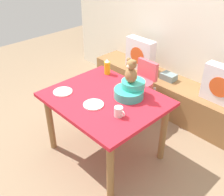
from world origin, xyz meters
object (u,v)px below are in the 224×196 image
Objects in this scene: coffee_mug at (119,112)px; dinner_plate_far at (63,92)px; teddy_bear at (131,71)px; highchair at (140,83)px; infant_seat_teal at (130,90)px; pillow_floral_left at (140,54)px; pillow_floral_right at (222,85)px; dining_table at (105,106)px; dinner_plate_near at (94,105)px; book_stack at (169,77)px; ketchup_bottle at (107,67)px.

dinner_plate_far is (-0.70, -0.12, -0.04)m from coffee_mug.
highchair is at bearing 121.42° from teddy_bear.
infant_seat_teal is 0.36m from coffee_mug.
pillow_floral_right is at bearing 0.00° from pillow_floral_left.
pillow_floral_right is at bearing 25.92° from highchair.
dinner_plate_near is (0.03, -0.17, 0.11)m from dining_table.
dinner_plate_near is (-0.13, -0.37, -0.07)m from infant_seat_teal.
book_stack is 0.80× the size of teddy_bear.
teddy_bear reaches higher than coffee_mug.
infant_seat_teal is at bearing -58.56° from highchair.
coffee_mug is at bearing 9.55° from dinner_plate_near.
pillow_floral_left is 2.20× the size of dinner_plate_far.
teddy_bear is 0.43m from coffee_mug.
pillow_floral_left is at bearing 180.00° from pillow_floral_right.
ketchup_bottle reaches higher than dinner_plate_far.
highchair reaches higher than book_stack.
book_stack is at bearing 102.96° from infant_seat_teal.
infant_seat_teal is 0.70m from dinner_plate_far.
infant_seat_teal is 0.55m from ketchup_bottle.
coffee_mug is (0.40, -1.35, 0.29)m from book_stack.
teddy_bear reaches higher than infant_seat_teal.
pillow_floral_right and infant_seat_teal have the same top height.
infant_seat_teal is (0.36, -0.59, 0.29)m from highchair.
book_stack is at bearing 93.65° from dining_table.
coffee_mug reaches higher than dinner_plate_near.
teddy_bear is 0.58m from ketchup_bottle.
teddy_bear is (-0.50, -1.00, 0.34)m from pillow_floral_right.
infant_seat_teal reaches higher than coffee_mug.
pillow_floral_left and infant_seat_teal have the same top height.
coffee_mug is at bearing -63.30° from infant_seat_teal.
pillow_floral_left is 1.25m from infant_seat_teal.
book_stack is 0.25× the size of highchair.
dinner_plate_near is at bearing -170.45° from coffee_mug.
dinner_plate_near is at bearing -66.37° from pillow_floral_left.
book_stack is 0.96m from ketchup_bottle.
ketchup_bottle is 0.85m from coffee_mug.
infant_seat_teal is (-0.50, -1.00, 0.13)m from pillow_floral_right.
book_stack is at bearing 2.41° from pillow_floral_left.
infant_seat_teal is 2.75× the size of coffee_mug.
dinner_plate_near is (-0.13, -0.37, -0.27)m from teddy_bear.
infant_seat_teal is 0.21m from teddy_bear.
pillow_floral_left is 1.33× the size of infant_seat_teal.
coffee_mug reaches higher than dinner_plate_far.
dining_table is at bearing -75.70° from highchair.
book_stack is at bearing 71.20° from ketchup_bottle.
pillow_floral_left reaches higher than book_stack.
pillow_floral_right is at bearing 39.07° from ketchup_bottle.
ketchup_bottle is (-1.02, -0.83, 0.15)m from pillow_floral_right.
highchair is 0.75m from infant_seat_teal.
ketchup_bottle reaches higher than dinner_plate_near.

